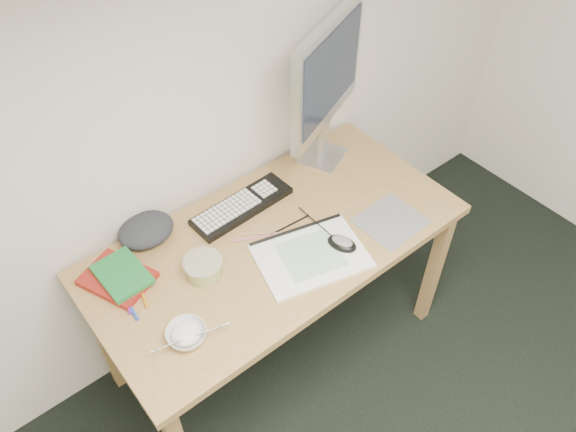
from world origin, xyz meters
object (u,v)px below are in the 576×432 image
Objects in this scene: desk at (276,252)px; monitor at (327,77)px; rice_bowl at (187,335)px; keyboard at (242,206)px; sketchpad at (311,256)px.

monitor reaches higher than desk.
desk is 2.25× the size of monitor.
desk is 0.52m from rice_bowl.
keyboard is 0.59m from monitor.
keyboard is at bearing 91.48° from desk.
sketchpad is (0.04, -0.15, 0.09)m from desk.
keyboard is (-0.05, 0.35, 0.01)m from sketchpad.
sketchpad is at bearing -159.07° from monitor.
rice_bowl reaches higher than sketchpad.
monitor is (0.45, 0.24, 0.47)m from desk.
desk is at bearing -91.39° from keyboard.
monitor is at bearing 28.50° from desk.
sketchpad reaches higher than desk.
monitor is at bearing 2.13° from keyboard.
monitor is at bearing 58.99° from sketchpad.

